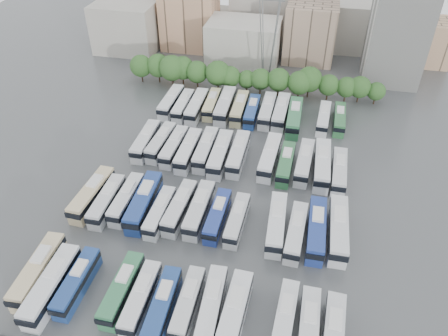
% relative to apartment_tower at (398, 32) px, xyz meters
% --- Properties ---
extents(ground, '(220.00, 220.00, 0.00)m').
position_rel_apartment_tower_xyz_m(ground, '(-34.00, -58.00, -13.00)').
color(ground, '#424447').
rests_on(ground, ground).
extents(tree_line, '(65.10, 8.01, 8.39)m').
position_rel_apartment_tower_xyz_m(tree_line, '(-37.16, -15.93, -8.54)').
color(tree_line, black).
rests_on(tree_line, ground).
extents(city_buildings, '(102.00, 35.00, 20.00)m').
position_rel_apartment_tower_xyz_m(city_buildings, '(-41.46, 13.86, -5.13)').
color(city_buildings, '#9E998E').
rests_on(city_buildings, ground).
extents(apartment_tower, '(14.00, 14.00, 26.00)m').
position_rel_apartment_tower_xyz_m(apartment_tower, '(0.00, 0.00, 0.00)').
color(apartment_tower, silver).
rests_on(apartment_tower, ground).
extents(electricity_pylon, '(9.00, 6.91, 33.83)m').
position_rel_apartment_tower_xyz_m(electricity_pylon, '(-32.00, -8.00, 5.66)').
color(electricity_pylon, slate).
rests_on(electricity_pylon, ground).
extents(bus_r0_s0, '(3.39, 12.92, 4.02)m').
position_rel_apartment_tower_xyz_m(bus_r0_s0, '(-55.41, -81.08, -11.03)').
color(bus_r0_s0, beige).
rests_on(bus_r0_s0, ground).
extents(bus_r0_s1, '(3.08, 13.22, 4.14)m').
position_rel_apartment_tower_xyz_m(bus_r0_s1, '(-52.11, -83.12, -10.97)').
color(bus_r0_s1, silver).
rests_on(bus_r0_s1, ground).
extents(bus_r0_s2, '(2.52, 11.32, 3.55)m').
position_rel_apartment_tower_xyz_m(bus_r0_s2, '(-49.02, -81.65, -11.26)').
color(bus_r0_s2, navy).
rests_on(bus_r0_s2, ground).
extents(bus_r0_s4, '(2.61, 11.74, 3.68)m').
position_rel_apartment_tower_xyz_m(bus_r0_s4, '(-42.17, -81.40, -11.19)').
color(bus_r0_s4, '#31734A').
rests_on(bus_r0_s4, ground).
extents(bus_r0_s5, '(2.61, 11.48, 3.59)m').
position_rel_apartment_tower_xyz_m(bus_r0_s5, '(-39.01, -82.23, -11.24)').
color(bus_r0_s5, silver).
rests_on(bus_r0_s5, ground).
extents(bus_r0_s6, '(2.94, 11.80, 3.68)m').
position_rel_apartment_tower_xyz_m(bus_r0_s6, '(-35.67, -82.81, -11.19)').
color(bus_r0_s6, navy).
rests_on(bus_r0_s6, ground).
extents(bus_r0_s7, '(2.51, 11.08, 3.47)m').
position_rel_apartment_tower_xyz_m(bus_r0_s7, '(-32.41, -81.59, -11.30)').
color(bus_r0_s7, silver).
rests_on(bus_r0_s7, ground).
extents(bus_r0_s8, '(3.14, 11.89, 3.70)m').
position_rel_apartment_tower_xyz_m(bus_r0_s8, '(-29.10, -81.26, -11.18)').
color(bus_r0_s8, silver).
rests_on(bus_r0_s8, ground).
extents(bus_r0_s9, '(3.24, 13.06, 4.07)m').
position_rel_apartment_tower_xyz_m(bus_r0_s9, '(-25.84, -82.24, -11.00)').
color(bus_r0_s9, silver).
rests_on(bus_r0_s9, ground).
extents(bus_r0_s11, '(3.05, 11.55, 3.59)m').
position_rel_apartment_tower_xyz_m(bus_r0_s11, '(-19.14, -81.31, -11.24)').
color(bus_r0_s11, silver).
rests_on(bus_r0_s11, ground).
extents(bus_r0_s12, '(2.60, 11.79, 3.70)m').
position_rel_apartment_tower_xyz_m(bus_r0_s12, '(-15.94, -82.13, -11.18)').
color(bus_r0_s12, silver).
rests_on(bus_r0_s12, ground).
extents(bus_r0_s13, '(3.14, 11.98, 3.73)m').
position_rel_apartment_tower_xyz_m(bus_r0_s13, '(-12.80, -82.41, -11.17)').
color(bus_r0_s13, silver).
rests_on(bus_r0_s13, ground).
extents(bus_r1_s0, '(3.40, 12.97, 4.03)m').
position_rel_apartment_tower_xyz_m(bus_r1_s0, '(-55.39, -63.55, -11.02)').
color(bus_r1_s0, beige).
rests_on(bus_r1_s0, ground).
extents(bus_r1_s1, '(2.78, 11.88, 3.71)m').
position_rel_apartment_tower_xyz_m(bus_r1_s1, '(-52.17, -64.45, -11.18)').
color(bus_r1_s1, silver).
rests_on(bus_r1_s1, ground).
extents(bus_r1_s2, '(2.58, 11.77, 3.69)m').
position_rel_apartment_tower_xyz_m(bus_r1_s2, '(-48.99, -63.27, -11.19)').
color(bus_r1_s2, silver).
rests_on(bus_r1_s2, ground).
extents(bus_r1_s3, '(3.43, 13.57, 4.23)m').
position_rel_apartment_tower_xyz_m(bus_r1_s3, '(-45.60, -63.58, -10.93)').
color(bus_r1_s3, navy).
rests_on(bus_r1_s3, ground).
extents(bus_r1_s4, '(2.56, 11.10, 3.47)m').
position_rel_apartment_tower_xyz_m(bus_r1_s4, '(-42.18, -65.11, -11.30)').
color(bus_r1_s4, silver).
rests_on(bus_r1_s4, ground).
extents(bus_r1_s5, '(3.25, 12.17, 3.78)m').
position_rel_apartment_tower_xyz_m(bus_r1_s5, '(-39.16, -63.36, -11.14)').
color(bus_r1_s5, silver).
rests_on(bus_r1_s5, ground).
extents(bus_r1_s6, '(2.84, 12.42, 3.89)m').
position_rel_apartment_tower_xyz_m(bus_r1_s6, '(-35.73, -63.16, -11.09)').
color(bus_r1_s6, silver).
rests_on(bus_r1_s6, ground).
extents(bus_r1_s7, '(2.67, 11.40, 3.56)m').
position_rel_apartment_tower_xyz_m(bus_r1_s7, '(-32.35, -63.87, -11.25)').
color(bus_r1_s7, navy).
rests_on(bus_r1_s7, ground).
extents(bus_r1_s8, '(2.69, 11.13, 3.47)m').
position_rel_apartment_tower_xyz_m(bus_r1_s8, '(-28.95, -64.07, -11.29)').
color(bus_r1_s8, silver).
rests_on(bus_r1_s8, ground).
extents(bus_r1_s10, '(3.29, 12.77, 3.98)m').
position_rel_apartment_tower_xyz_m(bus_r1_s10, '(-22.38, -63.80, -11.05)').
color(bus_r1_s10, silver).
rests_on(bus_r1_s10, ground).
extents(bus_r1_s11, '(3.11, 11.97, 3.72)m').
position_rel_apartment_tower_xyz_m(bus_r1_s11, '(-19.06, -64.92, -11.17)').
color(bus_r1_s11, silver).
rests_on(bus_r1_s11, ground).
extents(bus_r1_s12, '(2.94, 12.98, 4.07)m').
position_rel_apartment_tower_xyz_m(bus_r1_s12, '(-15.87, -63.76, -11.00)').
color(bus_r1_s12, navy).
rests_on(bus_r1_s12, ground).
extents(bus_r1_s13, '(3.12, 13.51, 4.23)m').
position_rel_apartment_tower_xyz_m(bus_r1_s13, '(-12.43, -63.07, -10.92)').
color(bus_r1_s13, silver).
rests_on(bus_r1_s13, ground).
extents(bus_r2_s1, '(2.97, 12.43, 3.88)m').
position_rel_apartment_tower_xyz_m(bus_r2_s1, '(-52.12, -45.28, -11.09)').
color(bus_r2_s1, silver).
rests_on(bus_r2_s1, ground).
extents(bus_r2_s2, '(3.21, 12.07, 3.75)m').
position_rel_apartment_tower_xyz_m(bus_r2_s2, '(-48.86, -44.99, -11.16)').
color(bus_r2_s2, silver).
rests_on(bus_r2_s2, ground).
extents(bus_r2_s3, '(2.94, 12.06, 3.76)m').
position_rel_apartment_tower_xyz_m(bus_r2_s3, '(-45.70, -45.96, -11.15)').
color(bus_r2_s3, silver).
rests_on(bus_r2_s3, ground).
extents(bus_r2_s4, '(2.75, 12.50, 3.92)m').
position_rel_apartment_tower_xyz_m(bus_r2_s4, '(-42.42, -46.76, -11.08)').
color(bus_r2_s4, silver).
rests_on(bus_r2_s4, ground).
extents(bus_r2_s5, '(2.88, 12.66, 3.96)m').
position_rel_apartment_tower_xyz_m(bus_r2_s5, '(-39.09, -45.62, -11.05)').
color(bus_r2_s5, silver).
rests_on(bus_r2_s5, ground).
extents(bus_r2_s6, '(3.04, 13.29, 4.16)m').
position_rel_apartment_tower_xyz_m(bus_r2_s6, '(-35.78, -46.69, -10.96)').
color(bus_r2_s6, silver).
rests_on(bus_r2_s6, ground).
extents(bus_r2_s7, '(2.82, 12.79, 4.01)m').
position_rel_apartment_tower_xyz_m(bus_r2_s7, '(-32.31, -45.71, -11.03)').
color(bus_r2_s7, silver).
rests_on(bus_r2_s7, ground).
extents(bus_r2_s9, '(3.41, 13.17, 4.10)m').
position_rel_apartment_tower_xyz_m(bus_r2_s9, '(-25.96, -45.50, -10.99)').
color(bus_r2_s9, white).
rests_on(bus_r2_s9, ground).
extents(bus_r2_s10, '(2.82, 11.84, 3.70)m').
position_rel_apartment_tower_xyz_m(bus_r2_s10, '(-22.61, -46.87, -11.18)').
color(bus_r2_s10, '#2D693C').
rests_on(bus_r2_s10, ground).
extents(bus_r2_s11, '(3.31, 12.58, 3.91)m').
position_rel_apartment_tower_xyz_m(bus_r2_s11, '(-19.12, -45.68, -11.08)').
color(bus_r2_s11, silver).
rests_on(bus_r2_s11, ground).
extents(bus_r2_s12, '(3.24, 13.74, 4.29)m').
position_rel_apartment_tower_xyz_m(bus_r2_s12, '(-15.71, -46.05, -10.89)').
color(bus_r2_s12, silver).
rests_on(bus_r2_s12, ground).
extents(bus_r2_s13, '(2.86, 12.24, 3.83)m').
position_rel_apartment_tower_xyz_m(bus_r2_s13, '(-12.43, -47.19, -11.12)').
color(bus_r2_s13, silver).
rests_on(bus_r2_s13, ground).
extents(bus_r3_s1, '(2.94, 12.64, 3.95)m').
position_rel_apartment_tower_xyz_m(bus_r3_s1, '(-52.10, -28.23, -11.06)').
color(bus_r3_s1, silver).
rests_on(bus_r3_s1, ground).
extents(bus_r3_s2, '(2.66, 11.80, 3.70)m').
position_rel_apartment_tower_xyz_m(bus_r3_s2, '(-48.80, -29.15, -11.19)').
color(bus_r3_s2, white).
rests_on(bus_r3_s2, ground).
extents(bus_r3_s3, '(2.90, 12.85, 4.03)m').
position_rel_apartment_tower_xyz_m(bus_r3_s3, '(-45.49, -29.09, -11.02)').
color(bus_r3_s3, silver).
rests_on(bus_r3_s3, ground).
extents(bus_r3_s4, '(2.97, 11.62, 3.62)m').
position_rel_apartment_tower_xyz_m(bus_r3_s4, '(-42.36, -26.91, -11.22)').
color(bus_r3_s4, beige).
rests_on(bus_r3_s4, ground).
extents(bus_r3_s5, '(3.24, 13.74, 4.30)m').
position_rel_apartment_tower_xyz_m(bus_r3_s5, '(-38.98, -27.55, -10.89)').
color(bus_r3_s5, silver).
rests_on(bus_r3_s5, ground).
extents(bus_r3_s6, '(2.96, 12.46, 3.89)m').
position_rel_apartment_tower_xyz_m(bus_r3_s6, '(-35.49, -27.61, -11.09)').
color(bus_r3_s6, tan).
rests_on(bus_r3_s6, ground).
extents(bus_r3_s7, '(2.77, 11.71, 3.66)m').
position_rel_apartment_tower_xyz_m(bus_r3_s7, '(-32.41, -28.24, -11.20)').
color(bus_r3_s7, navy).
rests_on(bus_r3_s7, ground).
extents(bus_r3_s8, '(2.81, 12.78, 4.01)m').
position_rel_apartment_tower_xyz_m(bus_r3_s8, '(-28.95, -27.41, -11.03)').
color(bus_r3_s8, silver).
rests_on(bus_r3_s8, ground).
extents(bus_r3_s9, '(3.14, 13.30, 4.16)m').
position_rel_apartment_tower_xyz_m(bus_r3_s9, '(-25.78, -27.53, -10.96)').
color(bus_r3_s9, silver).
rests_on(bus_r3_s9, ground).
extents(bus_r3_s10, '(3.15, 13.65, 4.27)m').
position_rel_apartment_tower_xyz_m(bus_r3_s10, '(-22.55, -29.32, -10.90)').
color(bus_r3_s10, '#317347').
rests_on(bus_r3_s10, ground).
extents(bus_r3_s12, '(3.02, 11.62, 3.61)m').
position_rel_apartment_tower_xyz_m(bus_r3_s12, '(-16.05, -27.79, -11.23)').
color(bus_r3_s12, silver).
rests_on(bus_r3_s12, ground).
extents(bus_r3_s13, '(2.57, 11.32, 3.54)m').
position_rel_apartment_tower_xyz_m(bus_r3_s13, '(-12.53, -27.33, -11.26)').
color(bus_r3_s13, '#2C683A').
rests_on(bus_r3_s13, ground).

